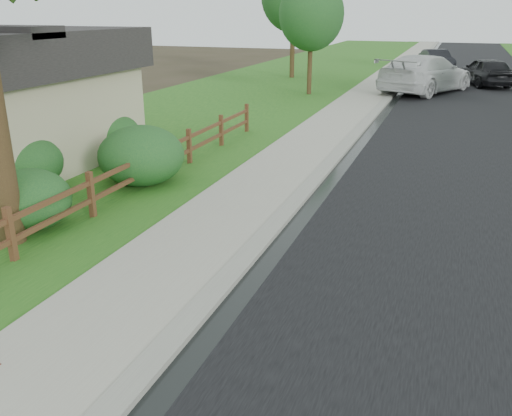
% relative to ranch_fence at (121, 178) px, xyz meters
% --- Properties ---
extents(ground, '(120.00, 120.00, 0.00)m').
position_rel_ranch_fence_xyz_m(ground, '(3.60, -6.40, -0.62)').
color(ground, '#342F1C').
extents(road, '(8.00, 90.00, 0.02)m').
position_rel_ranch_fence_xyz_m(road, '(8.20, 28.60, -0.61)').
color(road, black).
rests_on(road, ground).
extents(curb, '(0.40, 90.00, 0.12)m').
position_rel_ranch_fence_xyz_m(curb, '(4.00, 28.60, -0.56)').
color(curb, gray).
rests_on(curb, ground).
extents(wet_gutter, '(0.50, 90.00, 0.00)m').
position_rel_ranch_fence_xyz_m(wet_gutter, '(4.35, 28.60, -0.60)').
color(wet_gutter, black).
rests_on(wet_gutter, road).
extents(sidewalk, '(2.20, 90.00, 0.10)m').
position_rel_ranch_fence_xyz_m(sidewalk, '(2.70, 28.60, -0.57)').
color(sidewalk, '#A1998C').
rests_on(sidewalk, ground).
extents(grass_strip, '(1.60, 90.00, 0.06)m').
position_rel_ranch_fence_xyz_m(grass_strip, '(0.80, 28.60, -0.59)').
color(grass_strip, '#1D5618').
rests_on(grass_strip, ground).
extents(lawn_near, '(9.00, 90.00, 0.04)m').
position_rel_ranch_fence_xyz_m(lawn_near, '(-4.40, 28.60, -0.60)').
color(lawn_near, '#1D5618').
rests_on(lawn_near, ground).
extents(ranch_fence, '(0.12, 16.92, 1.10)m').
position_rel_ranch_fence_xyz_m(ranch_fence, '(0.00, 0.00, 0.00)').
color(ranch_fence, '#552C1C').
rests_on(ranch_fence, ground).
extents(white_suv, '(5.44, 7.67, 2.06)m').
position_rel_ranch_fence_xyz_m(white_suv, '(5.60, 21.68, 0.43)').
color(white_suv, silver).
rests_on(white_suv, road).
extents(dark_car_mid, '(3.68, 5.37, 1.70)m').
position_rel_ranch_fence_xyz_m(dark_car_mid, '(8.85, 26.02, 0.25)').
color(dark_car_mid, black).
rests_on(dark_car_mid, road).
extents(dark_car_far, '(3.07, 4.83, 1.50)m').
position_rel_ranch_fence_xyz_m(dark_car_far, '(5.60, 34.58, 0.15)').
color(dark_car_far, black).
rests_on(dark_car_far, road).
extents(boulder, '(1.40, 1.24, 0.78)m').
position_rel_ranch_fence_xyz_m(boulder, '(-2.07, 2.83, -0.23)').
color(boulder, brown).
rests_on(boulder, ground).
extents(shrub_a, '(1.92, 1.92, 1.30)m').
position_rel_ranch_fence_xyz_m(shrub_a, '(-0.87, -2.12, 0.03)').
color(shrub_a, '#194721').
rests_on(shrub_a, ground).
extents(shrub_b, '(2.35, 2.35, 1.59)m').
position_rel_ranch_fence_xyz_m(shrub_b, '(-0.30, 1.42, 0.18)').
color(shrub_b, '#194721').
rests_on(shrub_b, ground).
extents(shrub_c, '(2.63, 2.63, 1.43)m').
position_rel_ranch_fence_xyz_m(shrub_c, '(-2.90, -0.04, 0.10)').
color(shrub_c, '#194721').
rests_on(shrub_c, ground).
extents(shrub_d, '(2.55, 2.55, 1.36)m').
position_rel_ranch_fence_xyz_m(shrub_d, '(-2.90, 3.73, 0.06)').
color(shrub_d, '#194721').
rests_on(shrub_d, ground).
extents(tree_near_left, '(3.42, 3.42, 6.07)m').
position_rel_ranch_fence_xyz_m(tree_near_left, '(-0.30, 18.72, 3.55)').
color(tree_near_left, '#3D2819').
rests_on(tree_near_left, ground).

